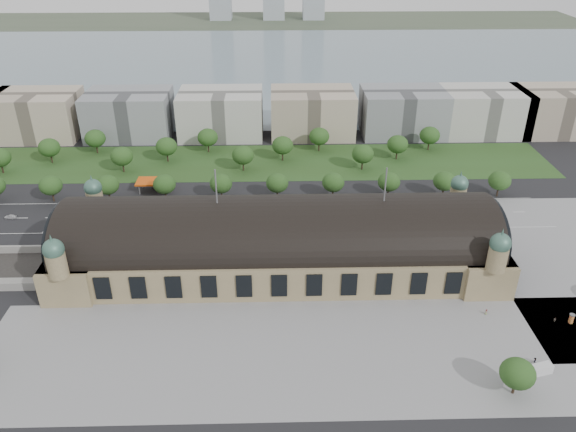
{
  "coord_description": "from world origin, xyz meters",
  "views": [
    {
      "loc": [
        -0.89,
        -163.9,
        110.03
      ],
      "look_at": [
        3.57,
        11.53,
        14.0
      ],
      "focal_mm": 35.0,
      "sensor_mm": 36.0,
      "label": 1
    }
  ],
  "objects_px": {
    "parked_car_5": "(221,235)",
    "van_south": "(539,370)",
    "traffic_car_0": "(10,217)",
    "pedestrian_2": "(555,320)",
    "parked_car_2": "(177,235)",
    "traffic_car_1": "(81,204)",
    "bus_west": "(285,225)",
    "parked_car_6": "(183,231)",
    "parked_car_1": "(96,232)",
    "parked_car_0": "(104,232)",
    "bus_east": "(315,218)",
    "traffic_car_2": "(88,224)",
    "petrol_station": "(157,182)",
    "parked_car_3": "(170,235)",
    "pedestrian_4": "(535,360)",
    "parked_car_4": "(209,236)",
    "bus_mid": "(333,223)",
    "advertising_column": "(571,319)",
    "pedestrian_0": "(486,312)",
    "traffic_car_3": "(203,210)"
  },
  "relations": [
    {
      "from": "traffic_car_0",
      "to": "pedestrian_2",
      "type": "height_order",
      "value": "pedestrian_2"
    },
    {
      "from": "petrol_station",
      "to": "traffic_car_0",
      "type": "bearing_deg",
      "value": -153.36
    },
    {
      "from": "parked_car_2",
      "to": "pedestrian_4",
      "type": "bearing_deg",
      "value": 21.41
    },
    {
      "from": "traffic_car_0",
      "to": "traffic_car_1",
      "type": "distance_m",
      "value": 27.42
    },
    {
      "from": "traffic_car_0",
      "to": "parked_car_2",
      "type": "height_order",
      "value": "traffic_car_0"
    },
    {
      "from": "traffic_car_1",
      "to": "parked_car_3",
      "type": "distance_m",
      "value": 49.01
    },
    {
      "from": "parked_car_1",
      "to": "van_south",
      "type": "xyz_separation_m",
      "value": [
        140.03,
        -78.09,
        0.55
      ]
    },
    {
      "from": "parked_car_3",
      "to": "van_south",
      "type": "distance_m",
      "value": 134.08
    },
    {
      "from": "parked_car_1",
      "to": "parked_car_6",
      "type": "bearing_deg",
      "value": 69.6
    },
    {
      "from": "parked_car_1",
      "to": "pedestrian_2",
      "type": "distance_m",
      "value": 164.0
    },
    {
      "from": "parked_car_0",
      "to": "pedestrian_2",
      "type": "xyz_separation_m",
      "value": [
        150.68,
        -56.51,
        0.11
      ]
    },
    {
      "from": "parked_car_1",
      "to": "parked_car_6",
      "type": "xyz_separation_m",
      "value": [
        33.61,
        0.13,
        -0.0
      ]
    },
    {
      "from": "parked_car_2",
      "to": "van_south",
      "type": "xyz_separation_m",
      "value": [
        108.55,
        -75.02,
        0.67
      ]
    },
    {
      "from": "bus_west",
      "to": "pedestrian_0",
      "type": "bearing_deg",
      "value": -126.93
    },
    {
      "from": "parked_car_3",
      "to": "pedestrian_0",
      "type": "relative_size",
      "value": 2.28
    },
    {
      "from": "parked_car_2",
      "to": "parked_car_3",
      "type": "bearing_deg",
      "value": -126.36
    },
    {
      "from": "petrol_station",
      "to": "parked_car_5",
      "type": "bearing_deg",
      "value": -54.02
    },
    {
      "from": "parked_car_5",
      "to": "van_south",
      "type": "bearing_deg",
      "value": 22.54
    },
    {
      "from": "parked_car_2",
      "to": "parked_car_5",
      "type": "height_order",
      "value": "parked_car_5"
    },
    {
      "from": "parked_car_3",
      "to": "pedestrian_0",
      "type": "distance_m",
      "value": 116.45
    },
    {
      "from": "traffic_car_0",
      "to": "parked_car_2",
      "type": "bearing_deg",
      "value": 83.02
    },
    {
      "from": "parked_car_1",
      "to": "pedestrian_0",
      "type": "bearing_deg",
      "value": 47.87
    },
    {
      "from": "parked_car_2",
      "to": "parked_car_5",
      "type": "xyz_separation_m",
      "value": [
        17.11,
        -0.8,
        0.04
      ]
    },
    {
      "from": "pedestrian_4",
      "to": "traffic_car_2",
      "type": "bearing_deg",
      "value": -58.14
    },
    {
      "from": "petrol_station",
      "to": "bus_east",
      "type": "relative_size",
      "value": 1.24
    },
    {
      "from": "traffic_car_0",
      "to": "bus_east",
      "type": "bearing_deg",
      "value": 93.34
    },
    {
      "from": "parked_car_0",
      "to": "van_south",
      "type": "height_order",
      "value": "van_south"
    },
    {
      "from": "petrol_station",
      "to": "parked_car_2",
      "type": "xyz_separation_m",
      "value": [
        15.04,
        -43.48,
        -2.31
      ]
    },
    {
      "from": "traffic_car_1",
      "to": "pedestrian_2",
      "type": "bearing_deg",
      "value": -117.5
    },
    {
      "from": "parked_car_2",
      "to": "parked_car_3",
      "type": "height_order",
      "value": "parked_car_3"
    },
    {
      "from": "traffic_car_1",
      "to": "van_south",
      "type": "relative_size",
      "value": 0.71
    },
    {
      "from": "parked_car_2",
      "to": "parked_car_4",
      "type": "bearing_deg",
      "value": 50.77
    },
    {
      "from": "parked_car_0",
      "to": "parked_car_6",
      "type": "xyz_separation_m",
      "value": [
        30.46,
        0.46,
        0.02
      ]
    },
    {
      "from": "bus_west",
      "to": "traffic_car_0",
      "type": "bearing_deg",
      "value": 89.47
    },
    {
      "from": "parked_car_1",
      "to": "pedestrian_4",
      "type": "bearing_deg",
      "value": 41.58
    },
    {
      "from": "parked_car_2",
      "to": "bus_east",
      "type": "height_order",
      "value": "bus_east"
    },
    {
      "from": "parked_car_5",
      "to": "van_south",
      "type": "height_order",
      "value": "van_south"
    },
    {
      "from": "bus_mid",
      "to": "van_south",
      "type": "bearing_deg",
      "value": -148.24
    },
    {
      "from": "parked_car_2",
      "to": "traffic_car_2",
      "type": "bearing_deg",
      "value": -140.46
    },
    {
      "from": "bus_mid",
      "to": "advertising_column",
      "type": "relative_size",
      "value": 4.25
    },
    {
      "from": "parked_car_1",
      "to": "parked_car_4",
      "type": "xyz_separation_m",
      "value": [
        43.79,
        -3.87,
        -0.1
      ]
    },
    {
      "from": "traffic_car_1",
      "to": "parked_car_0",
      "type": "height_order",
      "value": "traffic_car_1"
    },
    {
      "from": "parked_car_6",
      "to": "van_south",
      "type": "relative_size",
      "value": 0.77
    },
    {
      "from": "parked_car_0",
      "to": "van_south",
      "type": "bearing_deg",
      "value": 22.03
    },
    {
      "from": "traffic_car_0",
      "to": "traffic_car_1",
      "type": "bearing_deg",
      "value": 117.63
    },
    {
      "from": "petrol_station",
      "to": "parked_car_3",
      "type": "relative_size",
      "value": 3.27
    },
    {
      "from": "parked_car_0",
      "to": "petrol_station",
      "type": "bearing_deg",
      "value": 123.56
    },
    {
      "from": "pedestrian_4",
      "to": "traffic_car_1",
      "type": "bearing_deg",
      "value": -61.54
    },
    {
      "from": "petrol_station",
      "to": "traffic_car_3",
      "type": "distance_m",
      "value": 33.1
    },
    {
      "from": "traffic_car_0",
      "to": "traffic_car_2",
      "type": "distance_m",
      "value": 33.78
    }
  ]
}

